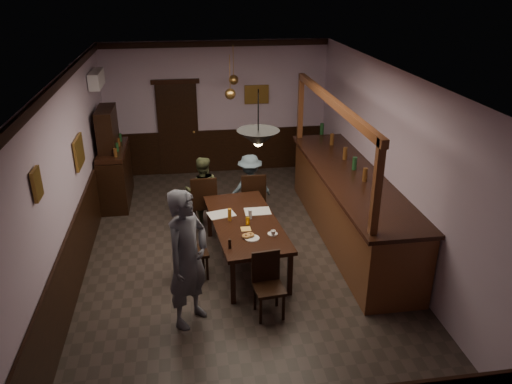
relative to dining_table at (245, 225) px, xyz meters
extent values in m
cube|color=#2D2621|center=(-0.09, 0.16, -0.69)|extent=(5.00, 8.00, 0.01)
cube|color=white|center=(-0.09, 0.16, 2.31)|extent=(5.00, 8.00, 0.01)
cube|color=#B89FB6|center=(-0.09, 4.16, 0.81)|extent=(5.00, 0.01, 3.00)
cube|color=#B89FB6|center=(-0.09, -3.84, 0.81)|extent=(5.00, 0.01, 3.00)
cube|color=#B89FB6|center=(-2.59, 0.16, 0.81)|extent=(0.01, 8.00, 3.00)
cube|color=#B89FB6|center=(2.41, 0.16, 0.81)|extent=(0.01, 8.00, 3.00)
cube|color=black|center=(0.00, 0.00, 0.03)|extent=(1.21, 2.29, 0.06)
cube|color=black|center=(-0.32, -1.06, -0.34)|extent=(0.07, 0.07, 0.69)
cube|color=black|center=(0.52, -0.97, -0.34)|extent=(0.07, 0.07, 0.69)
cube|color=black|center=(-0.52, 0.97, -0.34)|extent=(0.07, 0.07, 0.69)
cube|color=black|center=(0.32, 1.06, -0.34)|extent=(0.07, 0.07, 0.69)
cube|color=black|center=(-0.58, 1.30, -0.19)|extent=(0.47, 0.47, 0.05)
cube|color=black|center=(-0.59, 1.09, 0.10)|extent=(0.46, 0.06, 0.55)
cube|color=black|center=(-0.39, 1.48, -0.45)|extent=(0.04, 0.04, 0.47)
cube|color=black|center=(-0.76, 1.49, -0.45)|extent=(0.04, 0.04, 0.47)
cube|color=black|center=(-0.40, 1.11, -0.45)|extent=(0.04, 0.04, 0.47)
cube|color=black|center=(-0.77, 1.12, -0.45)|extent=(0.04, 0.04, 0.47)
cube|color=black|center=(0.32, 1.39, -0.21)|extent=(0.46, 0.46, 0.05)
cube|color=black|center=(0.31, 1.19, 0.08)|extent=(0.45, 0.06, 0.53)
cube|color=black|center=(0.50, 1.56, -0.46)|extent=(0.04, 0.04, 0.46)
cube|color=black|center=(0.14, 1.58, -0.46)|extent=(0.04, 0.04, 0.46)
cube|color=black|center=(0.49, 1.20, -0.46)|extent=(0.04, 0.04, 0.46)
cube|color=black|center=(0.13, 1.21, -0.46)|extent=(0.04, 0.04, 0.46)
cube|color=black|center=(0.14, -1.39, -0.26)|extent=(0.43, 0.43, 0.05)
cube|color=black|center=(0.12, -1.22, -0.01)|extent=(0.39, 0.08, 0.47)
cube|color=black|center=(-0.01, -1.57, -0.48)|extent=(0.04, 0.04, 0.40)
cube|color=black|center=(0.31, -1.54, -0.48)|extent=(0.04, 0.04, 0.40)
cube|color=black|center=(-0.04, -1.25, -0.48)|extent=(0.04, 0.04, 0.40)
cube|color=black|center=(0.28, -1.22, -0.48)|extent=(0.04, 0.04, 0.40)
cube|color=black|center=(-0.83, -0.28, -0.26)|extent=(0.45, 0.45, 0.05)
cube|color=black|center=(-1.00, -0.31, -0.01)|extent=(0.10, 0.40, 0.47)
cube|color=black|center=(-0.65, -0.42, -0.48)|extent=(0.04, 0.04, 0.40)
cube|color=black|center=(-0.69, -0.10, -0.48)|extent=(0.04, 0.04, 0.40)
cube|color=black|center=(-0.96, -0.46, -0.48)|extent=(0.04, 0.04, 0.40)
cube|color=black|center=(-1.01, -0.15, -0.48)|extent=(0.04, 0.04, 0.40)
imported|color=#5A5C67|center=(-0.92, -1.35, 0.27)|extent=(0.80, 0.83, 1.92)
imported|color=#4E5533|center=(-0.60, 1.50, -0.03)|extent=(0.64, 0.50, 1.31)
imported|color=slate|center=(0.30, 1.59, -0.05)|extent=(0.91, 0.64, 1.27)
cube|color=silver|center=(-0.35, 0.29, 0.07)|extent=(0.48, 0.39, 0.01)
cube|color=silver|center=(0.24, 0.31, 0.07)|extent=(0.42, 0.30, 0.01)
cube|color=#EFB558|center=(-0.03, -0.26, 0.07)|extent=(0.16, 0.16, 0.00)
cylinder|color=white|center=(0.35, -0.48, 0.07)|extent=(0.15, 0.15, 0.01)
imported|color=white|center=(0.35, -0.53, 0.11)|extent=(0.09, 0.09, 0.07)
cylinder|color=white|center=(0.02, -0.57, 0.07)|extent=(0.22, 0.22, 0.01)
torus|color=#C68C47|center=(-0.06, -0.54, 0.10)|extent=(0.13, 0.13, 0.04)
torus|color=#C68C47|center=(0.00, -0.51, 0.10)|extent=(0.13, 0.13, 0.04)
cylinder|color=#FFAD15|center=(0.02, -0.12, 0.12)|extent=(0.07, 0.07, 0.12)
cylinder|color=#BF721E|center=(-0.24, 0.06, 0.16)|extent=(0.06, 0.06, 0.20)
cylinder|color=silver|center=(0.09, 0.08, 0.14)|extent=(0.06, 0.06, 0.15)
cylinder|color=black|center=(-0.33, -0.79, 0.13)|extent=(0.04, 0.04, 0.14)
cube|color=black|center=(-2.29, 2.75, -0.16)|extent=(0.53, 1.47, 1.05)
cube|color=black|center=(-2.29, 2.75, 0.42)|extent=(0.50, 1.42, 0.08)
cube|color=black|center=(-2.34, 2.75, 0.84)|extent=(0.32, 0.95, 0.84)
cube|color=#522A16|center=(1.91, 0.57, -0.11)|extent=(0.94, 4.39, 1.15)
cube|color=black|center=(1.89, 0.57, 0.49)|extent=(1.04, 4.49, 0.06)
cube|color=#522A16|center=(1.49, 0.57, 1.77)|extent=(0.10, 4.28, 0.12)
cube|color=#522A16|center=(1.49, -1.52, 1.14)|extent=(0.10, 0.10, 1.36)
cube|color=#522A16|center=(1.49, 2.66, 1.14)|extent=(0.10, 0.10, 1.36)
cube|color=black|center=(-0.99, 4.11, 0.36)|extent=(0.90, 0.06, 2.10)
cube|color=white|center=(-2.47, 3.06, 1.76)|extent=(0.20, 0.85, 0.30)
cube|color=olive|center=(-2.55, -1.44, 1.46)|extent=(0.04, 0.28, 0.36)
cube|color=olive|center=(-2.55, 0.96, 1.01)|extent=(0.04, 0.62, 0.48)
cube|color=olive|center=(0.81, 4.12, 1.11)|extent=(0.55, 0.04, 0.42)
cylinder|color=black|center=(0.08, -0.80, 1.99)|extent=(0.02, 0.02, 0.64)
cone|color=black|center=(0.08, -0.80, 1.67)|extent=(0.56, 0.56, 0.22)
sphere|color=#FFD88C|center=(0.08, -0.80, 1.62)|extent=(0.12, 0.12, 0.12)
cylinder|color=#BF8C3F|center=(0.01, 2.06, 1.96)|extent=(0.02, 0.02, 0.70)
cone|color=#BF8C3F|center=(0.01, 2.06, 1.61)|extent=(0.20, 0.20, 0.22)
sphere|color=#FFD88C|center=(0.01, 2.06, 1.56)|extent=(0.12, 0.12, 0.12)
cylinder|color=#BF8C3F|center=(0.21, 3.33, 1.96)|extent=(0.02, 0.02, 0.70)
cone|color=#BF8C3F|center=(0.21, 3.33, 1.61)|extent=(0.20, 0.20, 0.22)
sphere|color=#FFD88C|center=(0.21, 3.33, 1.56)|extent=(0.12, 0.12, 0.12)
camera|label=1|loc=(-0.88, -6.93, 3.67)|focal=35.00mm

